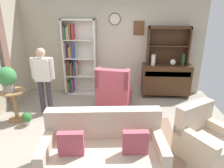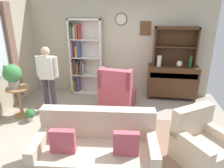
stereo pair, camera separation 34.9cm
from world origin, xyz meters
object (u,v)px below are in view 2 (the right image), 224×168
object	(u,v)px
sideboard	(172,81)
wingback_chair	(117,93)
bottle_wine	(190,62)
coffee_table	(114,125)
potted_plant_small	(30,114)
sideboard_hutch	(176,41)
plant_stand	(20,99)
armchair_floral	(202,146)
vase_tall	(159,61)
person_reading	(48,75)
book_stack	(117,117)
couch_floral	(96,151)
potted_plant_large	(12,75)
bookshelf	(83,57)
vase_round	(179,64)

from	to	relation	value
sideboard	wingback_chair	distance (m)	1.62
bottle_wine	coffee_table	xyz separation A→B (m)	(-1.68, -2.10, -0.72)
bottle_wine	sideboard	bearing A→B (deg)	167.11
wingback_chair	potted_plant_small	distance (m)	2.05
sideboard_hutch	plant_stand	xyz separation A→B (m)	(-3.54, -1.64, -1.13)
sideboard_hutch	armchair_floral	distance (m)	2.93
sideboard_hutch	potted_plant_small	xyz separation A→B (m)	(-3.21, -1.84, -1.39)
vase_tall	armchair_floral	size ratio (longest dim) A/B	0.27
person_reading	book_stack	xyz separation A→B (m)	(1.74, -0.95, -0.44)
couch_floral	sideboard	bearing A→B (deg)	63.43
plant_stand	potted_plant_large	world-z (taller)	potted_plant_large
vase_tall	wingback_chair	world-z (taller)	vase_tall
couch_floral	coffee_table	distance (m)	0.75
wingback_chair	potted_plant_small	xyz separation A→B (m)	(-1.81, -0.92, -0.22)
couch_floral	book_stack	size ratio (longest dim) A/B	8.56
wingback_chair	potted_plant_small	world-z (taller)	wingback_chair
sideboard	sideboard_hutch	distance (m)	1.06
potted_plant_small	person_reading	world-z (taller)	person_reading
sideboard_hutch	bottle_wine	xyz separation A→B (m)	(0.39, -0.20, -0.48)
potted_plant_small	person_reading	xyz separation A→B (m)	(0.24, 0.56, 0.74)
sideboard_hutch	wingback_chair	world-z (taller)	sideboard_hutch
armchair_floral	potted_plant_small	xyz separation A→B (m)	(-3.40, 0.79, -0.12)
potted_plant_large	vase_tall	bearing A→B (deg)	24.94
bookshelf	book_stack	world-z (taller)	bookshelf
sideboard_hutch	vase_round	distance (m)	0.60
potted_plant_small	book_stack	bearing A→B (deg)	-11.04
vase_round	armchair_floral	xyz separation A→B (m)	(0.05, -2.46, -0.72)
sideboard	potted_plant_large	bearing A→B (deg)	-156.40
sideboard	vase_round	world-z (taller)	vase_round
bottle_wine	wingback_chair	xyz separation A→B (m)	(-1.79, -0.72, -0.69)
bookshelf	sideboard	xyz separation A→B (m)	(2.48, -0.08, -0.54)
person_reading	vase_round	bearing A→B (deg)	19.47
bottle_wine	vase_tall	bearing A→B (deg)	179.34
plant_stand	coffee_table	distance (m)	2.35
potted_plant_large	armchair_floral	bearing A→B (deg)	-14.18
armchair_floral	wingback_chair	xyz separation A→B (m)	(-1.58, 1.72, 0.09)
armchair_floral	plant_stand	size ratio (longest dim) A/B	1.52
bottle_wine	sideboard_hutch	bearing A→B (deg)	153.04
bookshelf	coffee_table	world-z (taller)	bookshelf
vase_tall	armchair_floral	world-z (taller)	vase_tall
coffee_table	book_stack	xyz separation A→B (m)	(0.05, 0.07, 0.11)
vase_tall	plant_stand	distance (m)	3.53
couch_floral	armchair_floral	world-z (taller)	couch_floral
bookshelf	couch_floral	bearing A→B (deg)	-71.20
plant_stand	person_reading	distance (m)	0.82
couch_floral	potted_plant_small	distance (m)	2.12
person_reading	wingback_chair	bearing A→B (deg)	12.87
sideboard	coffee_table	world-z (taller)	sideboard
person_reading	sideboard	bearing A→B (deg)	21.37
bottle_wine	vase_round	bearing A→B (deg)	175.05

